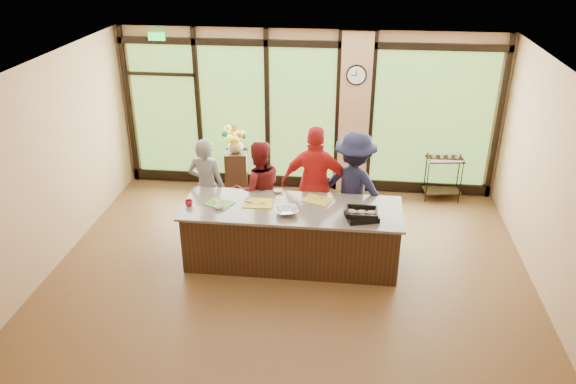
% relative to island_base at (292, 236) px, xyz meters
% --- Properties ---
extents(floor, '(7.00, 7.00, 0.00)m').
position_rel_island_base_xyz_m(floor, '(0.00, -0.30, -0.44)').
color(floor, brown).
rests_on(floor, ground).
extents(ceiling, '(7.00, 7.00, 0.00)m').
position_rel_island_base_xyz_m(ceiling, '(0.00, -0.30, 2.56)').
color(ceiling, white).
rests_on(ceiling, back_wall).
extents(back_wall, '(7.00, 0.00, 7.00)m').
position_rel_island_base_xyz_m(back_wall, '(0.00, 2.70, 1.06)').
color(back_wall, tan).
rests_on(back_wall, floor).
extents(left_wall, '(0.00, 6.00, 6.00)m').
position_rel_island_base_xyz_m(left_wall, '(-3.50, -0.30, 1.06)').
color(left_wall, tan).
rests_on(left_wall, floor).
extents(right_wall, '(0.00, 6.00, 6.00)m').
position_rel_island_base_xyz_m(right_wall, '(3.50, -0.30, 1.06)').
color(right_wall, tan).
rests_on(right_wall, floor).
extents(window_wall, '(6.90, 0.12, 3.00)m').
position_rel_island_base_xyz_m(window_wall, '(0.16, 2.65, 0.95)').
color(window_wall, tan).
rests_on(window_wall, floor).
extents(island_base, '(3.10, 1.00, 0.88)m').
position_rel_island_base_xyz_m(island_base, '(0.00, 0.00, 0.00)').
color(island_base, black).
rests_on(island_base, floor).
extents(countertop, '(3.20, 1.10, 0.04)m').
position_rel_island_base_xyz_m(countertop, '(0.00, 0.00, 0.46)').
color(countertop, slate).
rests_on(countertop, island_base).
extents(wall_clock, '(0.36, 0.04, 0.36)m').
position_rel_island_base_xyz_m(wall_clock, '(0.85, 2.57, 1.81)').
color(wall_clock, black).
rests_on(wall_clock, window_wall).
extents(cook_left, '(0.65, 0.47, 1.66)m').
position_rel_island_base_xyz_m(cook_left, '(-1.45, 0.72, 0.39)').
color(cook_left, slate).
rests_on(cook_left, floor).
extents(cook_midleft, '(0.97, 0.86, 1.64)m').
position_rel_island_base_xyz_m(cook_midleft, '(-0.61, 0.73, 0.38)').
color(cook_midleft, maroon).
rests_on(cook_midleft, floor).
extents(cook_midright, '(1.14, 0.53, 1.90)m').
position_rel_island_base_xyz_m(cook_midright, '(0.30, 0.76, 0.51)').
color(cook_midright, red).
rests_on(cook_midright, floor).
extents(cook_right, '(1.35, 1.10, 1.82)m').
position_rel_island_base_xyz_m(cook_right, '(0.90, 0.79, 0.47)').
color(cook_right, '#171934').
rests_on(cook_right, floor).
extents(roasting_pan, '(0.51, 0.44, 0.08)m').
position_rel_island_base_xyz_m(roasting_pan, '(1.01, -0.24, 0.52)').
color(roasting_pan, black).
rests_on(roasting_pan, countertop).
extents(mixing_bowl, '(0.40, 0.40, 0.08)m').
position_rel_island_base_xyz_m(mixing_bowl, '(-0.05, -0.21, 0.52)').
color(mixing_bowl, silver).
rests_on(mixing_bowl, countertop).
extents(cutting_board_left, '(0.46, 0.41, 0.01)m').
position_rel_island_base_xyz_m(cutting_board_left, '(-1.07, -0.01, 0.49)').
color(cutting_board_left, '#489636').
rests_on(cutting_board_left, countertop).
extents(cutting_board_center, '(0.45, 0.34, 0.01)m').
position_rel_island_base_xyz_m(cutting_board_center, '(-0.51, 0.07, 0.49)').
color(cutting_board_center, gold).
rests_on(cutting_board_center, countertop).
extents(cutting_board_right, '(0.48, 0.42, 0.01)m').
position_rel_island_base_xyz_m(cutting_board_right, '(0.35, 0.27, 0.49)').
color(cutting_board_right, gold).
rests_on(cutting_board_right, countertop).
extents(prep_bowl_near, '(0.20, 0.20, 0.05)m').
position_rel_island_base_xyz_m(prep_bowl_near, '(-1.05, -0.15, 0.50)').
color(prep_bowl_near, silver).
rests_on(prep_bowl_near, countertop).
extents(prep_bowl_mid, '(0.18, 0.18, 0.04)m').
position_rel_island_base_xyz_m(prep_bowl_mid, '(-0.65, 0.11, 0.50)').
color(prep_bowl_mid, silver).
rests_on(prep_bowl_mid, countertop).
extents(prep_bowl_far, '(0.17, 0.17, 0.03)m').
position_rel_island_base_xyz_m(prep_bowl_far, '(-0.26, 0.49, 0.50)').
color(prep_bowl_far, silver).
rests_on(prep_bowl_far, countertop).
extents(red_ramekin, '(0.13, 0.13, 0.09)m').
position_rel_island_base_xyz_m(red_ramekin, '(-1.50, -0.12, 0.52)').
color(red_ramekin, '#B11129').
rests_on(red_ramekin, countertop).
extents(flower_stand, '(0.45, 0.45, 0.82)m').
position_rel_island_base_xyz_m(flower_stand, '(-1.29, 2.29, -0.03)').
color(flower_stand, black).
rests_on(flower_stand, floor).
extents(flower_vase, '(0.35, 0.35, 0.29)m').
position_rel_island_base_xyz_m(flower_vase, '(-1.29, 2.29, 0.52)').
color(flower_vase, '#937B50').
rests_on(flower_vase, flower_stand).
extents(bar_cart, '(0.70, 0.46, 0.89)m').
position_rel_island_base_xyz_m(bar_cart, '(2.53, 2.45, 0.09)').
color(bar_cart, black).
rests_on(bar_cart, floor).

